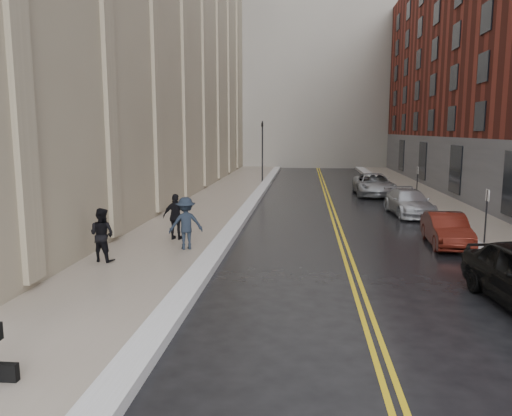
% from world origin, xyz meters
% --- Properties ---
extents(ground, '(160.00, 160.00, 0.00)m').
position_xyz_m(ground, '(0.00, 0.00, 0.00)').
color(ground, black).
rests_on(ground, ground).
extents(sidewalk_left, '(4.00, 64.00, 0.15)m').
position_xyz_m(sidewalk_left, '(-4.50, 16.00, 0.07)').
color(sidewalk_left, gray).
rests_on(sidewalk_left, ground).
extents(sidewalk_right, '(3.00, 64.00, 0.15)m').
position_xyz_m(sidewalk_right, '(9.00, 16.00, 0.07)').
color(sidewalk_right, gray).
rests_on(sidewalk_right, ground).
extents(lane_stripe_a, '(0.12, 64.00, 0.01)m').
position_xyz_m(lane_stripe_a, '(2.38, 16.00, 0.00)').
color(lane_stripe_a, gold).
rests_on(lane_stripe_a, ground).
extents(lane_stripe_b, '(0.12, 64.00, 0.01)m').
position_xyz_m(lane_stripe_b, '(2.62, 16.00, 0.00)').
color(lane_stripe_b, gold).
rests_on(lane_stripe_b, ground).
extents(snow_ridge_left, '(0.70, 60.80, 0.26)m').
position_xyz_m(snow_ridge_left, '(-2.20, 16.00, 0.13)').
color(snow_ridge_left, silver).
rests_on(snow_ridge_left, ground).
extents(snow_ridge_right, '(0.85, 60.80, 0.30)m').
position_xyz_m(snow_ridge_right, '(7.15, 16.00, 0.15)').
color(snow_ridge_right, silver).
rests_on(snow_ridge_right, ground).
extents(tower_far_right, '(22.00, 18.00, 44.00)m').
position_xyz_m(tower_far_right, '(14.00, 66.00, 22.00)').
color(tower_far_right, slate).
rests_on(tower_far_right, ground).
extents(traffic_signal, '(0.18, 0.15, 5.20)m').
position_xyz_m(traffic_signal, '(-2.60, 30.00, 3.08)').
color(traffic_signal, black).
rests_on(traffic_signal, ground).
extents(parking_sign_near, '(0.06, 0.35, 2.23)m').
position_xyz_m(parking_sign_near, '(7.90, 8.00, 1.36)').
color(parking_sign_near, black).
rests_on(parking_sign_near, ground).
extents(parking_sign_far, '(0.06, 0.35, 2.23)m').
position_xyz_m(parking_sign_far, '(7.90, 20.00, 1.36)').
color(parking_sign_far, black).
rests_on(parking_sign_far, ground).
extents(car_maroon, '(1.52, 3.91, 1.27)m').
position_xyz_m(car_maroon, '(6.46, 8.00, 0.63)').
color(car_maroon, '#43120C').
rests_on(car_maroon, ground).
extents(car_silver_near, '(2.26, 4.76, 1.34)m').
position_xyz_m(car_silver_near, '(6.46, 15.15, 0.67)').
color(car_silver_near, '#AAACB2').
rests_on(car_silver_near, ground).
extents(car_silver_far, '(2.55, 5.43, 1.50)m').
position_xyz_m(car_silver_far, '(5.68, 23.16, 0.75)').
color(car_silver_far, '#999BA0').
rests_on(car_silver_far, ground).
extents(pedestrian_a, '(1.01, 0.87, 1.78)m').
position_xyz_m(pedestrian_a, '(-5.69, 3.92, 1.04)').
color(pedestrian_a, black).
rests_on(pedestrian_a, sidewalk_left).
extents(pedestrian_b, '(1.41, 1.11, 1.91)m').
position_xyz_m(pedestrian_b, '(-3.34, 5.87, 1.10)').
color(pedestrian_b, '#19222E').
rests_on(pedestrian_b, sidewalk_left).
extents(pedestrian_c, '(1.10, 0.52, 1.82)m').
position_xyz_m(pedestrian_c, '(-4.10, 7.42, 1.06)').
color(pedestrian_c, black).
rests_on(pedestrian_c, sidewalk_left).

